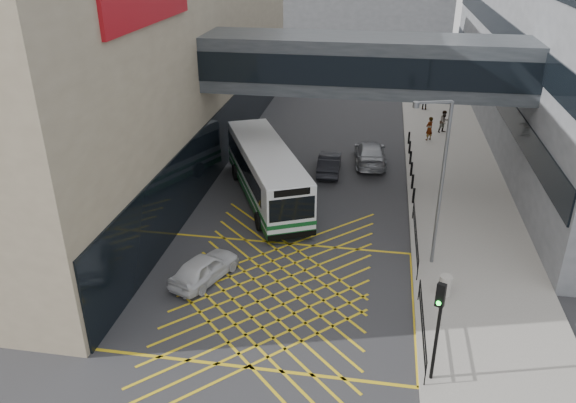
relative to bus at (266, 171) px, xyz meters
The scene contains 17 objects.
ground 10.01m from the bus, 76.98° to the right, with size 120.00×120.00×0.00m, color #333335.
building_whsmith 18.14m from the bus, 157.94° to the left, with size 24.17×42.00×16.00m.
skybridge 8.18m from the bus, 24.56° to the left, with size 20.00×4.10×3.00m.
pavement 12.55m from the bus, 25.64° to the left, with size 6.00×54.00×0.16m, color #9C978E.
box_junction 10.01m from the bus, 76.98° to the right, with size 12.00×9.00×0.01m.
bus is the anchor object (origin of this frame).
car_white 9.02m from the bus, 96.46° to the right, with size 1.63×4.00×1.27m, color silver.
car_dark 5.58m from the bus, 53.60° to the left, with size 1.61×4.13×1.29m, color black.
car_silver 8.74m from the bus, 48.12° to the left, with size 2.08×4.93×1.53m, color #93959B.
traffic_light 16.30m from the bus, 58.18° to the right, with size 0.34×0.48×4.03m.
street_lamp 11.15m from the bus, 33.75° to the right, with size 1.74×0.73×7.76m.
litter_bin 12.81m from the bus, 41.97° to the right, with size 0.53×0.53×0.91m, color #ADA89E.
kerb_railings 11.49m from the bus, 43.09° to the right, with size 0.05×12.54×1.00m.
bollards 10.10m from the bus, 32.45° to the left, with size 0.14×10.14×0.90m.
pedestrian_a 15.18m from the bus, 49.09° to the left, with size 0.70×0.50×1.76m, color gray.
pedestrian_b 17.49m from the bus, 50.31° to the left, with size 0.83×0.49×1.71m, color gray.
pedestrian_c 21.91m from the bus, 62.69° to the left, with size 1.03×0.49×1.74m, color gray.
Camera 1 is at (3.95, -19.63, 14.19)m, focal length 35.00 mm.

